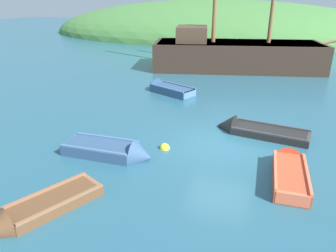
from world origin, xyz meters
The scene contains 9 objects.
ground_plane centered at (0.00, 0.00, 0.00)m, with size 120.00×120.00×0.00m, color #285B70.
shore_hill centered at (-7.06, 35.49, 0.00)m, with size 48.53×26.94×9.41m, color #477F3D.
sailing_ship centered at (-1.35, 13.48, 0.80)m, with size 15.02×6.77×12.57m.
rowboat_portside centered at (-4.25, 6.00, 0.14)m, with size 3.39×2.34×1.06m.
rowboat_outer_right centered at (-3.45, -2.11, 0.14)m, with size 3.24×1.21×1.10m.
rowboat_outer_left centered at (1.04, 1.48, 0.08)m, with size 3.81×1.65×1.10m.
rowboat_near_dock centered at (2.39, -1.55, 0.14)m, with size 1.05×3.13×0.92m.
rowboat_center centered at (-3.81, -5.66, 0.09)m, with size 2.21×3.18×0.93m.
buoy_yellow centered at (-1.95, -1.00, 0.00)m, with size 0.39×0.39×0.39m, color yellow.
Camera 1 is at (1.53, -10.96, 5.27)m, focal length 33.97 mm.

